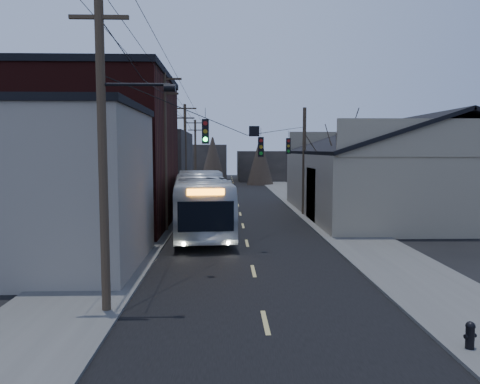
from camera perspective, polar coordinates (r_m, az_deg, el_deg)
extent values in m
plane|color=black|center=(12.81, 3.91, -18.81)|extent=(160.00, 160.00, 0.00)
cube|color=black|center=(41.99, -0.15, -1.95)|extent=(9.00, 110.00, 0.02)
cube|color=#474744|center=(42.30, -8.99, -1.89)|extent=(4.00, 110.00, 0.12)
cube|color=#474744|center=(42.67, 8.61, -1.83)|extent=(4.00, 110.00, 0.12)
cube|color=slate|center=(22.14, -22.43, 0.36)|extent=(8.00, 8.00, 7.00)
cube|color=black|center=(32.85, -17.40, 4.57)|extent=(10.00, 12.00, 10.00)
cube|color=#2E2A25|center=(48.40, -11.69, 3.03)|extent=(9.00, 14.00, 7.00)
cube|color=#7C725A|center=(39.40, 19.33, 0.93)|extent=(16.00, 20.00, 5.00)
cube|color=black|center=(38.06, 13.84, 6.66)|extent=(8.16, 20.60, 2.86)
cube|color=black|center=(40.93, 24.75, 6.22)|extent=(8.16, 20.60, 2.86)
cube|color=#2E2A25|center=(76.83, -5.39, 3.49)|extent=(10.00, 12.00, 6.00)
cube|color=#2E2A25|center=(82.11, 3.94, 3.26)|extent=(12.00, 14.00, 5.00)
cone|color=black|center=(32.61, 11.86, 2.23)|extent=(0.40, 0.40, 7.20)
cylinder|color=#382B1E|center=(15.14, -16.43, 5.13)|extent=(0.28, 0.28, 10.50)
cylinder|color=#382B1E|center=(29.89, -9.14, 4.70)|extent=(0.28, 0.28, 10.00)
cube|color=#382B1E|center=(30.22, -9.27, 13.46)|extent=(2.20, 0.12, 0.12)
cylinder|color=#382B1E|center=(44.82, -6.69, 4.54)|extent=(0.28, 0.28, 9.50)
cube|color=#382B1E|center=(44.98, -6.74, 10.09)|extent=(2.20, 0.12, 0.12)
cylinder|color=#382B1E|center=(59.78, -5.46, 4.46)|extent=(0.28, 0.28, 9.00)
cube|color=#382B1E|center=(59.87, -5.49, 8.38)|extent=(2.20, 0.12, 0.12)
cylinder|color=#382B1E|center=(37.18, 7.81, 3.64)|extent=(0.28, 0.28, 8.50)
cube|color=black|center=(19.18, -4.24, 7.38)|extent=(0.28, 0.20, 1.00)
cube|color=black|center=(23.72, 2.55, 5.51)|extent=(0.28, 0.20, 1.00)
cube|color=black|center=(29.92, 5.91, 5.60)|extent=(0.28, 0.20, 1.00)
imported|color=silver|center=(29.63, -4.78, -1.27)|extent=(4.36, 13.84, 3.79)
imported|color=#9EA1A5|center=(46.70, -5.60, -0.43)|extent=(1.62, 4.18, 1.36)
cylinder|color=black|center=(13.87, 26.23, -15.65)|extent=(0.22, 0.22, 0.56)
sphere|color=black|center=(13.77, 26.28, -14.45)|extent=(0.24, 0.24, 0.24)
cylinder|color=black|center=(13.85, 26.24, -15.47)|extent=(0.34, 0.19, 0.11)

